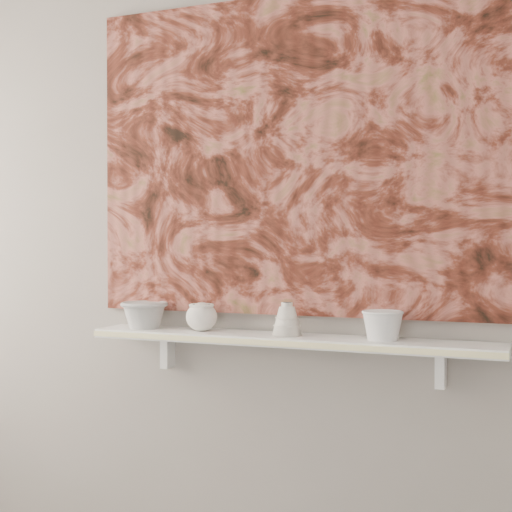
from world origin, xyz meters
The scene contains 11 objects.
wall_back centered at (0.00, 1.60, 1.35)m, with size 3.60×3.60×0.00m, color gray.
shelf centered at (0.00, 1.51, 0.92)m, with size 1.40×0.18×0.03m, color white.
shelf_stripe centered at (0.00, 1.41, 0.92)m, with size 1.40×0.01×0.02m, color #F7EDA5.
bracket_left centered at (-0.49, 1.57, 0.84)m, with size 0.03×0.06×0.12m, color white.
bracket_right centered at (0.49, 1.57, 0.84)m, with size 0.03×0.06×0.12m, color white.
painting centered at (0.00, 1.59, 1.54)m, with size 1.50×0.03×1.10m, color #5C2418.
house_motif centered at (0.45, 1.57, 1.23)m, with size 0.09×0.00×0.08m, color black.
bowl_grey centered at (-0.55, 1.51, 0.98)m, with size 0.17×0.17×0.10m, color #9C9C99, non-canonical shape.
cup_cream centered at (-0.32, 1.51, 0.98)m, with size 0.11×0.11×0.10m, color silver, non-canonical shape.
bell_vessel centered at (0.00, 1.51, 0.99)m, with size 0.10×0.10×0.11m, color beige, non-canonical shape.
bowl_white centered at (0.32, 1.51, 0.98)m, with size 0.13×0.13×0.10m, color silver, non-canonical shape.
Camera 1 is at (0.78, -0.73, 1.24)m, focal length 50.00 mm.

